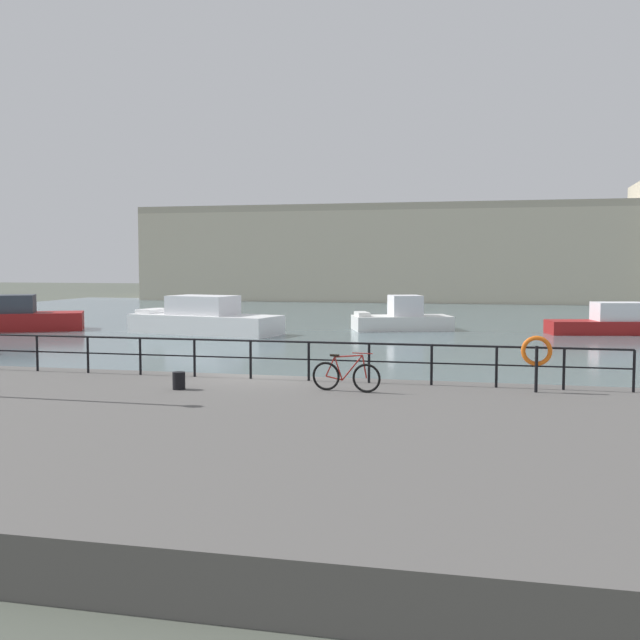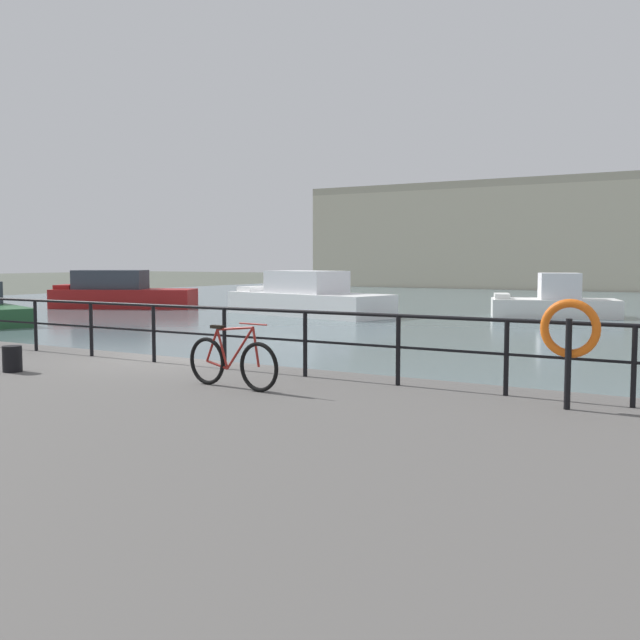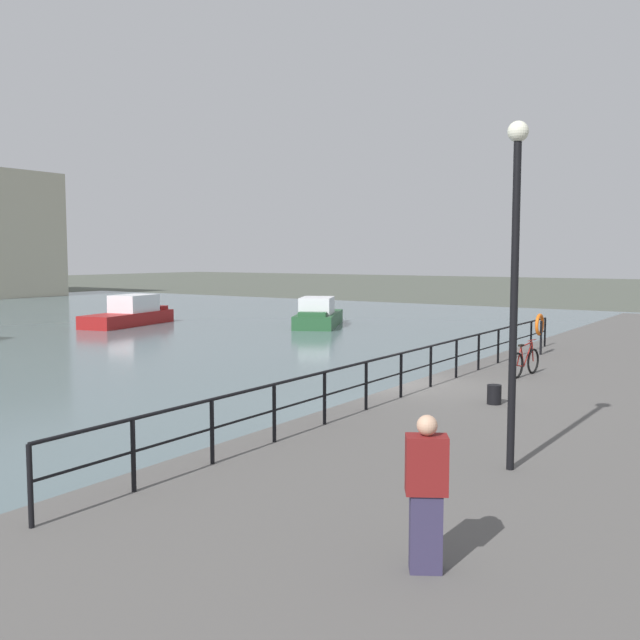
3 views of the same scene
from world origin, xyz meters
TOP-DOWN VIEW (x-y plane):
  - ground_plane at (0.00, 0.00)m, footprint 240.00×240.00m
  - water_basin at (0.00, 30.20)m, footprint 80.00×60.00m
  - moored_green_narrowboat at (1.05, 24.90)m, footprint 6.29×4.42m
  - moored_small_launch at (-9.57, 19.89)m, footprint 9.06×4.75m
  - moored_red_daysailer at (-21.50, 19.12)m, footprint 8.10×5.86m
  - quay_railing at (-0.82, -0.75)m, footprint 21.53×0.07m
  - parked_bicycle at (2.98, -2.24)m, footprint 1.77×0.25m
  - mooring_bollard at (-1.19, -2.88)m, footprint 0.32×0.32m
  - life_ring_stand at (7.57, -1.25)m, footprint 0.75×0.16m

SIDE VIEW (x-z plane):
  - ground_plane at x=0.00m, z-range 0.00..0.00m
  - water_basin at x=0.00m, z-range 0.00..0.01m
  - moored_green_narrowboat at x=1.05m, z-range -0.34..1.73m
  - moored_small_launch at x=-9.57m, z-range -0.25..1.90m
  - moored_red_daysailer at x=-21.50m, z-range -0.22..1.89m
  - mooring_bollard at x=-1.19m, z-range 0.82..1.26m
  - parked_bicycle at x=2.98m, z-range 0.71..1.70m
  - quay_railing at x=-0.82m, z-range 1.02..2.09m
  - life_ring_stand at x=7.57m, z-range 1.09..2.49m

